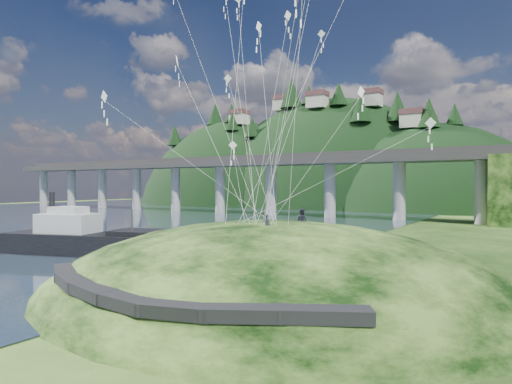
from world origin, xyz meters
The scene contains 10 objects.
ground centered at (0.00, 0.00, 0.00)m, with size 320.00×320.00×0.00m, color black.
water centered at (-72.00, 30.00, 0.01)m, with size 240.00×240.00×0.00m, color #2E4154.
grass_hill centered at (8.00, 2.00, -1.50)m, with size 36.00×32.00×13.00m.
footpath centered at (7.46, -9.74, 2.08)m, with size 22.29×5.84×0.83m.
bridge centered at (-26.46, 70.07, 9.70)m, with size 160.00×11.00×15.00m.
far_ridge centered at (-43.58, 122.17, -7.44)m, with size 153.00×70.00×94.50m.
work_barge centered at (-17.96, 5.99, 1.69)m, with size 19.99×10.52×6.75m.
wooden_dock centered at (-5.11, 4.98, 0.39)m, with size 12.33×5.75×0.88m.
kite_flyers centered at (9.12, 3.30, 5.83)m, with size 1.24×4.93×1.88m.
kite_swarm centered at (5.48, 4.47, 20.19)m, with size 20.86×17.01×17.65m.
Camera 1 is at (24.30, -26.24, 7.67)m, focal length 32.00 mm.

